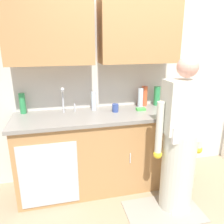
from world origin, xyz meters
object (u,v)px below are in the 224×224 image
Objects in this scene: bottle_water_short at (140,98)px; sponge at (141,109)px; sink at (68,117)px; bottle_water_tall at (144,96)px; bottle_cleaner_spray at (22,103)px; bottle_soap at (157,96)px; person_at_sink at (180,149)px; cup_by_sink at (115,108)px; bottle_dish_liquid at (94,101)px.

sponge is (-0.04, -0.14, -0.11)m from bottle_water_short.
sink reaches higher than sponge.
bottle_water_short is 2.20× the size of sponge.
bottle_water_tall reaches higher than bottle_water_short.
sponge is (0.87, 0.01, 0.03)m from sink.
bottle_cleaner_spray is at bearing 155.83° from sink.
bottle_soap is (0.16, -0.03, -0.00)m from bottle_water_tall.
sink is at bearing -170.26° from bottle_water_short.
bottle_water_short is (1.41, -0.06, 0.00)m from bottle_cleaner_spray.
person_at_sink reaches higher than bottle_cleaner_spray.
sink is at bearing -167.74° from bottle_water_tall.
bottle_water_tall is at bearing 171.23° from bottle_soap.
bottle_soap is 0.24m from bottle_water_short.
sink is at bearing -170.62° from bottle_soap.
sink is 1.99× the size of bottle_water_tall.
bottle_cleaner_spray is 1.07m from cup_by_sink.
bottle_water_tall reaches higher than sponge.
sponge is (-0.20, 0.60, 0.26)m from person_at_sink.
person_at_sink is at bearing -50.02° from cup_by_sink.
person_at_sink is 0.69m from sponge.
bottle_soap reaches higher than cup_by_sink.
sponge is (-0.28, -0.18, -0.11)m from bottle_soap.
bottle_soap is at bearing 8.02° from bottle_water_short.
person_at_sink reaches higher than cup_by_sink.
bottle_water_tall is 0.10m from bottle_water_short.
bottle_cleaner_spray is 1.39m from sponge.
bottle_dish_liquid reaches higher than sponge.
person_at_sink is 0.85m from bottle_water_short.
bottle_dish_liquid is 0.96× the size of bottle_cleaner_spray.
bottle_soap is (1.16, 0.19, 0.14)m from sink.
cup_by_sink is at bearing 129.98° from person_at_sink.
cup_by_sink is at bearing 3.01° from sink.
cup_by_sink is at bearing -160.42° from bottle_water_short.
sponge is (-0.12, -0.20, -0.11)m from bottle_water_tall.
bottle_soap is 0.63m from cup_by_sink.
bottle_soap is (1.65, -0.03, 0.00)m from bottle_cleaner_spray.
sink is at bearing -179.15° from sponge.
bottle_soap is 1.02× the size of bottle_water_short.
person_at_sink is at bearing -95.84° from bottle_soap.
sink is 2.06× the size of bottle_water_short.
bottle_water_tall is 1.04× the size of bottle_water_short.
sponge is at bearing -120.96° from bottle_water_tall.
cup_by_sink is (-0.36, -0.13, -0.07)m from bottle_water_short.
bottle_cleaner_spray is at bearing 171.31° from sponge.
bottle_water_tall is 0.48m from cup_by_sink.
bottle_cleaner_spray is at bearing 152.66° from person_at_sink.
bottle_dish_liquid is at bearing 151.59° from cup_by_sink.
bottle_water_tall is 2.64× the size of cup_by_sink.
bottle_water_tall reaches higher than cup_by_sink.
person_at_sink is 6.55× the size of bottle_soap.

